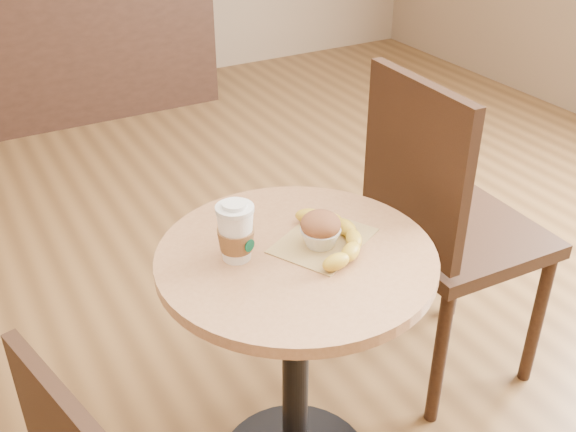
% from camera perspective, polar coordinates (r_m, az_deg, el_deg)
% --- Properties ---
extents(cafe_table, '(0.67, 0.67, 0.75)m').
position_cam_1_polar(cafe_table, '(1.72, 0.66, -9.54)').
color(cafe_table, black).
rests_on(cafe_table, ground).
extents(chair_right, '(0.48, 0.48, 1.05)m').
position_cam_1_polar(chair_right, '(2.08, 13.02, -0.69)').
color(chair_right, black).
rests_on(chair_right, ground).
extents(service_counter, '(2.30, 0.65, 1.04)m').
position_cam_1_polar(service_counter, '(4.45, -21.38, 14.19)').
color(service_counter, black).
rests_on(service_counter, ground).
extents(kraft_bag, '(0.30, 0.27, 0.00)m').
position_cam_1_polar(kraft_bag, '(1.63, 3.00, -2.10)').
color(kraft_bag, '#A2844E').
rests_on(kraft_bag, cafe_table).
extents(coffee_cup, '(0.09, 0.09, 0.15)m').
position_cam_1_polar(coffee_cup, '(1.53, -4.44, -1.51)').
color(coffee_cup, white).
rests_on(coffee_cup, cafe_table).
extents(muffin, '(0.10, 0.10, 0.09)m').
position_cam_1_polar(muffin, '(1.59, 2.77, -1.14)').
color(muffin, silver).
rests_on(muffin, kraft_bag).
extents(banana, '(0.25, 0.32, 0.04)m').
position_cam_1_polar(banana, '(1.61, 3.64, -1.62)').
color(banana, gold).
rests_on(banana, kraft_bag).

